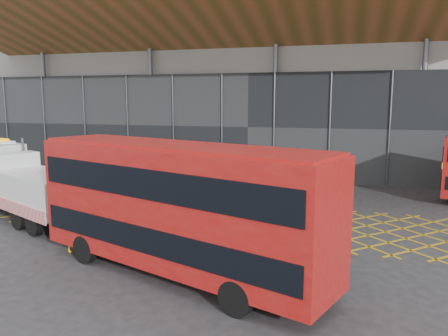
% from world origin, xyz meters
% --- Properties ---
extents(ground_plane, '(120.00, 120.00, 0.00)m').
position_xyz_m(ground_plane, '(0.00, 0.00, 0.00)').
color(ground_plane, '#28282A').
extents(road_markings, '(27.96, 7.16, 0.01)m').
position_xyz_m(road_markings, '(5.60, 0.00, 0.01)').
color(road_markings, gold).
rests_on(road_markings, ground_plane).
extents(construction_building, '(55.00, 23.97, 18.00)m').
position_xyz_m(construction_building, '(1.92, 18.40, 8.98)').
color(construction_building, '#969590').
rests_on(construction_building, ground_plane).
extents(recovery_truck, '(10.91, 6.48, 3.95)m').
position_xyz_m(recovery_truck, '(-6.74, -2.51, 1.82)').
color(recovery_truck, black).
rests_on(recovery_truck, ground_plane).
extents(bus_towed, '(11.43, 6.29, 4.58)m').
position_xyz_m(bus_towed, '(3.90, -7.38, 2.54)').
color(bus_towed, '#9E0F0C').
rests_on(bus_towed, ground_plane).
extents(worker, '(0.49, 0.63, 1.54)m').
position_xyz_m(worker, '(-1.09, -6.25, 0.77)').
color(worker, yellow).
rests_on(worker, ground_plane).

